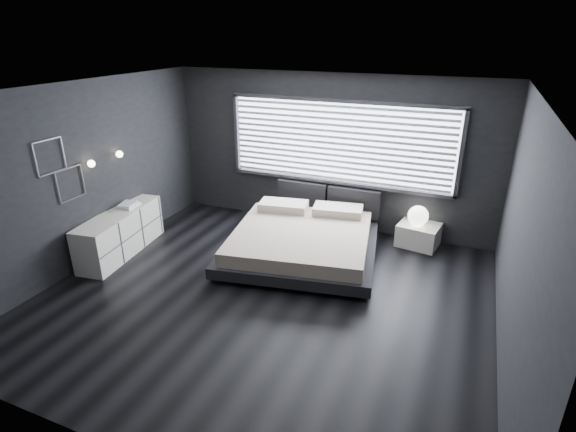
% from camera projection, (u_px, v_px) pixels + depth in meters
% --- Properties ---
extents(room, '(6.04, 6.00, 2.80)m').
position_uv_depth(room, '(263.00, 204.00, 5.76)').
color(room, black).
rests_on(room, ground).
extents(window, '(4.14, 0.09, 1.52)m').
position_uv_depth(window, '(339.00, 143.00, 7.91)').
color(window, white).
rests_on(window, ground).
extents(headboard, '(1.96, 0.16, 0.52)m').
position_uv_depth(headboard, '(327.00, 198.00, 8.32)').
color(headboard, black).
rests_on(headboard, ground).
extents(sconce_near, '(0.18, 0.11, 0.11)m').
position_uv_depth(sconce_near, '(91.00, 164.00, 6.76)').
color(sconce_near, silver).
rests_on(sconce_near, ground).
extents(sconce_far, '(0.18, 0.11, 0.11)m').
position_uv_depth(sconce_far, '(119.00, 154.00, 7.27)').
color(sconce_far, silver).
rests_on(sconce_far, ground).
extents(wall_art_upper, '(0.01, 0.48, 0.48)m').
position_uv_depth(wall_art_upper, '(50.00, 157.00, 6.18)').
color(wall_art_upper, '#47474C').
rests_on(wall_art_upper, ground).
extents(wall_art_lower, '(0.01, 0.48, 0.48)m').
position_uv_depth(wall_art_lower, '(71.00, 184.00, 6.58)').
color(wall_art_lower, '#47474C').
rests_on(wall_art_lower, ground).
extents(bed, '(2.74, 2.66, 0.62)m').
position_uv_depth(bed, '(301.00, 240.00, 7.31)').
color(bed, black).
rests_on(bed, ground).
extents(nightstand, '(0.74, 0.65, 0.39)m').
position_uv_depth(nightstand, '(418.00, 235.00, 7.74)').
color(nightstand, white).
rests_on(nightstand, ground).
extents(orb_lamp, '(0.34, 0.34, 0.34)m').
position_uv_depth(orb_lamp, '(418.00, 216.00, 7.57)').
color(orb_lamp, white).
rests_on(orb_lamp, nightstand).
extents(dresser, '(0.74, 1.84, 0.72)m').
position_uv_depth(dresser, '(121.00, 233.00, 7.42)').
color(dresser, white).
rests_on(dresser, ground).
extents(book_stack, '(0.31, 0.38, 0.07)m').
position_uv_depth(book_stack, '(128.00, 205.00, 7.51)').
color(book_stack, silver).
rests_on(book_stack, dresser).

